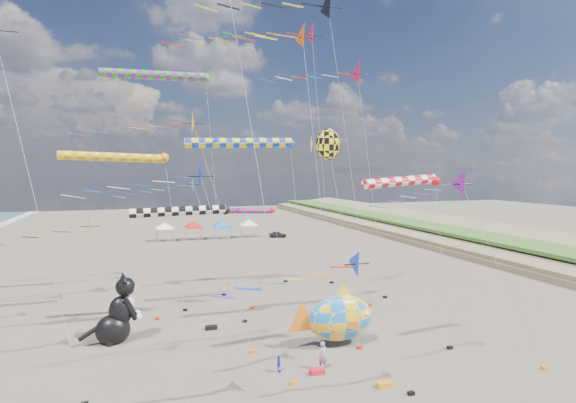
% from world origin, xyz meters
% --- Properties ---
extents(delta_kite_1, '(10.49, 1.72, 8.79)m').
position_xyz_m(delta_kite_1, '(-13.83, 17.60, 7.52)').
color(delta_kite_1, orange).
rests_on(delta_kite_1, ground).
extents(delta_kite_2, '(15.42, 2.81, 27.54)m').
position_xyz_m(delta_kite_2, '(5.79, 24.11, 25.85)').
color(delta_kite_2, red).
rests_on(delta_kite_2, ground).
extents(delta_kite_3, '(12.21, 2.39, 22.66)m').
position_xyz_m(delta_kite_3, '(8.25, 17.28, 21.16)').
color(delta_kite_3, '#BF1237').
rests_on(delta_kite_3, ground).
extents(delta_kite_4, '(10.17, 1.70, 12.47)m').
position_xyz_m(delta_kite_4, '(8.27, 0.44, 11.23)').
color(delta_kite_4, '#7E178C').
rests_on(delta_kite_4, ground).
extents(delta_kite_5, '(10.26, 1.60, 8.37)m').
position_xyz_m(delta_kite_5, '(-0.78, 0.28, 7.12)').
color(delta_kite_5, '#1538E4').
rests_on(delta_kite_5, ground).
extents(delta_kite_6, '(11.77, 1.98, 22.48)m').
position_xyz_m(delta_kite_6, '(-1.00, 9.23, 21.09)').
color(delta_kite_6, '#E54F08').
rests_on(delta_kite_6, ground).
extents(delta_kite_8, '(15.26, 3.01, 27.77)m').
position_xyz_m(delta_kite_8, '(4.37, 15.37, 26.03)').
color(delta_kite_8, black).
rests_on(delta_kite_8, ground).
extents(delta_kite_9, '(10.30, 1.79, 12.93)m').
position_xyz_m(delta_kite_9, '(-7.12, 8.53, 11.63)').
color(delta_kite_9, '#160BCD').
rests_on(delta_kite_9, ground).
extents(delta_kite_10, '(11.59, 1.75, 11.75)m').
position_xyz_m(delta_kite_10, '(-6.58, 27.00, 10.46)').
color(delta_kite_10, '#20A5BA').
rests_on(delta_kite_10, ground).
extents(delta_kite_11, '(13.87, 2.19, 17.52)m').
position_xyz_m(delta_kite_11, '(-6.51, 17.97, 16.08)').
color(delta_kite_11, orange).
rests_on(delta_kite_11, ground).
extents(windsock_0, '(8.87, 0.74, 9.58)m').
position_xyz_m(windsock_0, '(-6.75, 14.75, 9.16)').
color(windsock_0, black).
rests_on(windsock_0, ground).
extents(windsock_1, '(6.67, 0.66, 8.38)m').
position_xyz_m(windsock_1, '(1.52, 26.20, 7.98)').
color(windsock_1, red).
rests_on(windsock_1, ground).
extents(windsock_2, '(7.11, 0.66, 11.95)m').
position_xyz_m(windsock_2, '(6.36, 4.92, 11.53)').
color(windsock_2, red).
rests_on(windsock_2, ground).
extents(windsock_3, '(11.00, 0.87, 21.43)m').
position_xyz_m(windsock_3, '(-7.99, 23.02, 20.92)').
color(windsock_3, green).
rests_on(windsock_3, ground).
extents(windsock_4, '(9.88, 0.79, 14.83)m').
position_xyz_m(windsock_4, '(-2.21, 13.63, 14.37)').
color(windsock_4, '#1339C5').
rests_on(windsock_4, ground).
extents(windsock_5, '(9.84, 0.76, 13.80)m').
position_xyz_m(windsock_5, '(-11.55, 19.25, 13.36)').
color(windsock_5, orange).
rests_on(windsock_5, ground).
extents(angelfish_kite, '(3.74, 3.02, 15.85)m').
position_xyz_m(angelfish_kite, '(5.06, 14.77, 14.41)').
color(angelfish_kite, yellow).
rests_on(angelfish_kite, ground).
extents(cat_inflatable, '(3.91, 2.37, 4.96)m').
position_xyz_m(cat_inflatable, '(-11.70, 13.53, 2.48)').
color(cat_inflatable, black).
rests_on(cat_inflatable, ground).
extents(fish_inflatable, '(6.49, 2.32, 4.47)m').
position_xyz_m(fish_inflatable, '(3.23, 7.89, 2.00)').
color(fish_inflatable, blue).
rests_on(fish_inflatable, ground).
extents(person_adult, '(0.68, 0.48, 1.75)m').
position_xyz_m(person_adult, '(0.64, 4.72, 0.88)').
color(person_adult, '#918CA0').
rests_on(person_adult, ground).
extents(child_green, '(0.57, 0.49, 1.02)m').
position_xyz_m(child_green, '(5.70, 10.01, 0.51)').
color(child_green, '#1B7218').
rests_on(child_green, ground).
extents(child_blue, '(0.53, 0.64, 1.02)m').
position_xyz_m(child_blue, '(-2.06, 5.27, 0.51)').
color(child_blue, '#3232B8').
rests_on(child_blue, ground).
extents(kite_bag_0, '(0.90, 0.44, 0.30)m').
position_xyz_m(kite_bag_0, '(-4.89, 13.92, 0.15)').
color(kite_bag_0, black).
rests_on(kite_bag_0, ground).
extents(kite_bag_1, '(0.90, 0.44, 0.30)m').
position_xyz_m(kite_bag_1, '(0.07, 4.27, 0.15)').
color(kite_bag_1, red).
rests_on(kite_bag_1, ground).
extents(kite_bag_2, '(0.90, 0.44, 0.30)m').
position_xyz_m(kite_bag_2, '(5.06, 13.76, 0.15)').
color(kite_bag_2, '#1621DD').
rests_on(kite_bag_2, ground).
extents(kite_bag_3, '(0.90, 0.44, 0.30)m').
position_xyz_m(kite_bag_3, '(3.09, 1.53, 0.15)').
color(kite_bag_3, orange).
rests_on(kite_bag_3, ground).
extents(tent_row, '(19.20, 4.20, 3.80)m').
position_xyz_m(tent_row, '(1.50, 60.00, 3.15)').
color(tent_row, white).
rests_on(tent_row, ground).
extents(parked_car, '(3.52, 2.19, 1.12)m').
position_xyz_m(parked_car, '(13.92, 58.00, 0.56)').
color(parked_car, '#26262D').
rests_on(parked_car, ground).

